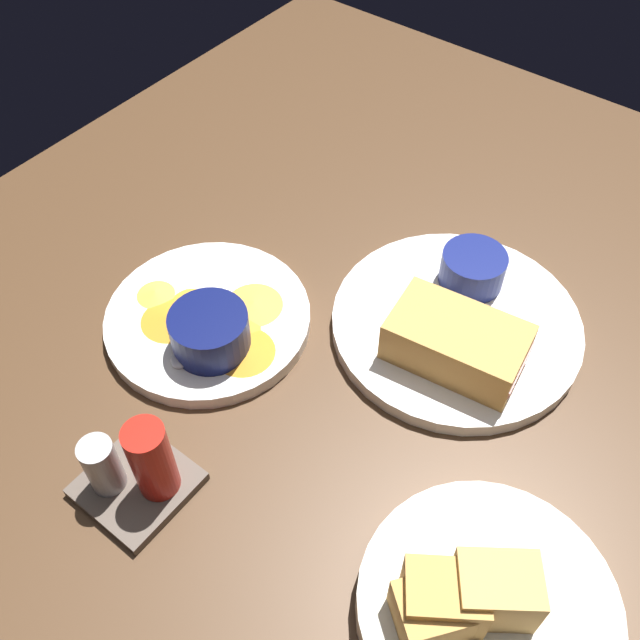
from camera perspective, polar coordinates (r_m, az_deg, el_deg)
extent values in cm
cube|color=#4C331E|center=(75.49, 6.10, -2.39)|extent=(110.00, 110.00, 3.00)
cylinder|color=white|center=(75.56, 10.82, -0.37)|extent=(25.89, 25.89, 1.60)
cube|color=tan|center=(69.96, 10.87, -1.75)|extent=(13.91, 9.29, 4.80)
cube|color=#DB938E|center=(69.96, 10.87, -1.75)|extent=(14.09, 8.73, 0.80)
cylinder|color=navy|center=(77.52, 12.13, 4.03)|extent=(6.88, 6.88, 3.87)
cylinder|color=black|center=(76.44, 12.32, 4.83)|extent=(5.64, 5.64, 0.60)
cube|color=silver|center=(72.90, 7.80, -0.98)|extent=(1.13, 5.54, 0.40)
ellipsoid|color=silver|center=(75.99, 10.24, 1.54)|extent=(2.39, 3.33, 0.80)
cylinder|color=white|center=(75.63, -8.94, 0.08)|extent=(21.48, 21.48, 1.60)
cylinder|color=#0C144C|center=(70.66, -8.82, -0.92)|extent=(7.86, 7.86, 4.34)
cylinder|color=olive|center=(69.30, -8.99, 0.00)|extent=(6.44, 6.44, 0.60)
cube|color=silver|center=(74.57, -9.17, 0.33)|extent=(2.65, 5.44, 0.40)
ellipsoid|color=silver|center=(71.52, -10.91, -2.81)|extent=(3.17, 3.76, 0.80)
cone|color=orange|center=(71.17, -6.14, -2.41)|extent=(8.94, 8.94, 0.60)
cone|color=orange|center=(74.94, -11.91, 0.12)|extent=(7.10, 7.10, 0.60)
cone|color=gold|center=(73.16, -7.41, -0.61)|extent=(7.55, 7.55, 0.60)
cone|color=gold|center=(75.01, -5.32, 1.35)|extent=(7.07, 7.07, 0.60)
cone|color=gold|center=(76.10, -10.36, 1.48)|extent=(5.82, 5.82, 0.60)
cone|color=gold|center=(77.65, -13.04, 2.13)|extent=(5.41, 5.41, 0.60)
cylinder|color=silver|center=(60.83, 13.18, -21.60)|extent=(20.27, 20.27, 3.00)
cube|color=tan|center=(56.53, 9.32, -21.89)|extent=(7.17, 7.44, 3.76)
cube|color=tan|center=(56.44, 9.91, -21.03)|extent=(7.44, 7.02, 4.60)
cube|color=tan|center=(57.05, 13.89, -20.30)|extent=(7.44, 7.07, 5.13)
cube|color=brown|center=(66.55, -14.42, -12.63)|extent=(9.00, 9.00, 1.00)
cylinder|color=red|center=(61.89, -13.33, -10.83)|extent=(3.60, 3.60, 8.50)
cylinder|color=#B2B2B2|center=(64.15, -17.04, -11.08)|extent=(3.00, 3.00, 6.00)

